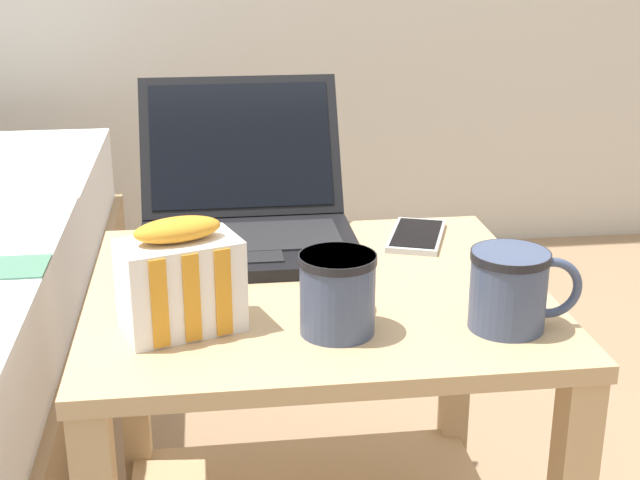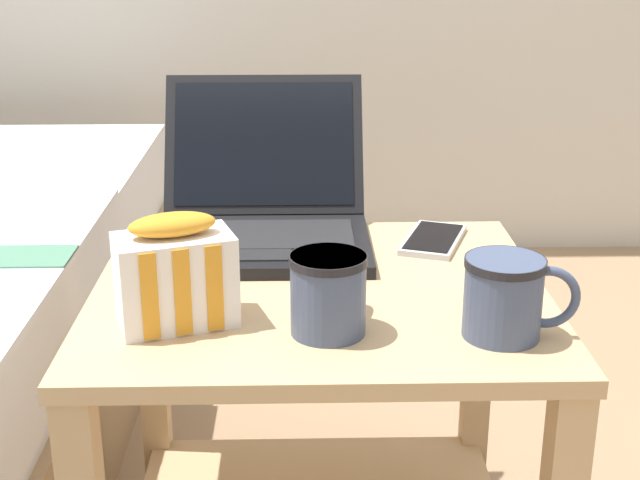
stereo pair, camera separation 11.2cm
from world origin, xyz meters
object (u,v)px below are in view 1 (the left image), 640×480
(laptop, at_px, (246,212))
(cell_phone, at_px, (417,236))
(mug_front_left, at_px, (511,286))
(mug_front_right, at_px, (338,289))
(snack_bag, at_px, (181,280))

(laptop, xyz_separation_m, cell_phone, (0.26, -0.03, -0.04))
(mug_front_left, height_order, mug_front_right, same)
(snack_bag, xyz_separation_m, cell_phone, (0.35, 0.28, -0.06))
(mug_front_left, height_order, snack_bag, snack_bag)
(mug_front_left, xyz_separation_m, mug_front_right, (-0.20, 0.02, 0.00))
(laptop, height_order, mug_front_right, laptop)
(laptop, distance_m, cell_phone, 0.26)
(snack_bag, distance_m, cell_phone, 0.45)
(snack_bag, bearing_deg, laptop, 73.43)
(cell_phone, bearing_deg, mug_front_left, -83.92)
(mug_front_right, relative_size, snack_bag, 0.83)
(laptop, bearing_deg, snack_bag, -106.57)
(laptop, bearing_deg, mug_front_left, -50.25)
(laptop, distance_m, mug_front_left, 0.46)
(mug_front_left, xyz_separation_m, snack_bag, (-0.39, 0.05, 0.01))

